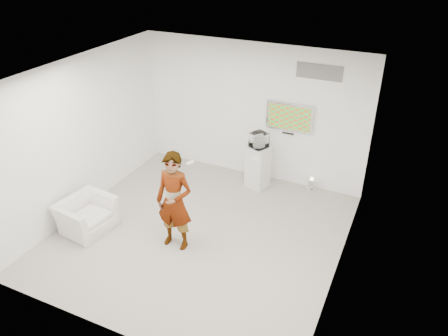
% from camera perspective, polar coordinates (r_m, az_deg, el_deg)
% --- Properties ---
extents(room, '(5.01, 5.01, 3.00)m').
position_cam_1_polar(room, '(7.38, -3.45, 0.82)').
color(room, '#A59F98').
rests_on(room, ground).
extents(tv, '(1.00, 0.08, 0.60)m').
position_cam_1_polar(tv, '(9.14, 8.58, 6.59)').
color(tv, silver).
rests_on(tv, room).
extents(logo_decal, '(0.90, 0.02, 0.30)m').
position_cam_1_polar(logo_decal, '(8.74, 12.33, 12.16)').
color(logo_decal, slate).
rests_on(logo_decal, room).
extents(person, '(0.67, 0.45, 1.81)m').
position_cam_1_polar(person, '(7.45, -6.50, -4.38)').
color(person, white).
rests_on(person, room).
extents(armchair, '(0.95, 1.05, 0.61)m').
position_cam_1_polar(armchair, '(8.51, -17.54, -5.86)').
color(armchair, white).
rests_on(armchair, room).
extents(pedestal, '(0.56, 0.56, 0.95)m').
position_cam_1_polar(pedestal, '(9.39, 4.44, 0.17)').
color(pedestal, silver).
rests_on(pedestal, room).
extents(floor_uplight, '(0.25, 0.25, 0.31)m').
position_cam_1_polar(floor_uplight, '(9.52, 11.32, -2.11)').
color(floor_uplight, white).
rests_on(floor_uplight, room).
extents(vitrine, '(0.42, 0.42, 0.31)m').
position_cam_1_polar(vitrine, '(9.10, 4.59, 3.65)').
color(vitrine, silver).
rests_on(vitrine, pedestal).
extents(console, '(0.15, 0.17, 0.24)m').
position_cam_1_polar(console, '(9.12, 4.58, 3.44)').
color(console, silver).
rests_on(console, pedestal).
extents(wii_remote, '(0.09, 0.14, 0.04)m').
position_cam_1_polar(wii_remote, '(7.08, -4.47, 0.70)').
color(wii_remote, silver).
rests_on(wii_remote, person).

